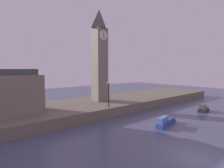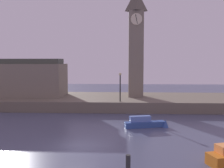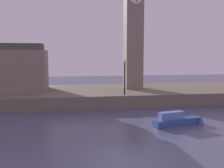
{
  "view_description": "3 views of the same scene",
  "coord_description": "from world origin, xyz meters",
  "px_view_note": "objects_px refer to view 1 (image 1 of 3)",
  "views": [
    {
      "loc": [
        -14.67,
        -6.51,
        7.44
      ],
      "look_at": [
        4.4,
        15.86,
        4.94
      ],
      "focal_mm": 29.16,
      "sensor_mm": 36.0,
      "label": 1
    },
    {
      "loc": [
        3.65,
        -21.85,
        7.09
      ],
      "look_at": [
        1.85,
        15.44,
        3.87
      ],
      "focal_mm": 43.4,
      "sensor_mm": 36.0,
      "label": 2
    },
    {
      "loc": [
        -3.27,
        -14.16,
        6.06
      ],
      "look_at": [
        1.6,
        15.33,
        2.7
      ],
      "focal_mm": 42.34,
      "sensor_mm": 36.0,
      "label": 3
    }
  ],
  "objects_px": {
    "boat_barge_dark": "(204,109)",
    "streetlamp": "(109,91)",
    "clock_tower": "(99,54)",
    "boat_tour_blue": "(166,122)"
  },
  "relations": [
    {
      "from": "clock_tower",
      "to": "boat_tour_blue",
      "type": "bearing_deg",
      "value": -86.82
    },
    {
      "from": "boat_barge_dark",
      "to": "streetlamp",
      "type": "bearing_deg",
      "value": 151.31
    },
    {
      "from": "clock_tower",
      "to": "boat_barge_dark",
      "type": "xyz_separation_m",
      "value": [
        12.57,
        -13.64,
        -9.59
      ]
    },
    {
      "from": "streetlamp",
      "to": "boat_barge_dark",
      "type": "xyz_separation_m",
      "value": [
        14.9,
        -8.15,
        -3.52
      ]
    },
    {
      "from": "clock_tower",
      "to": "streetlamp",
      "type": "height_order",
      "value": "clock_tower"
    },
    {
      "from": "clock_tower",
      "to": "boat_tour_blue",
      "type": "relative_size",
      "value": 3.37
    },
    {
      "from": "boat_tour_blue",
      "to": "boat_barge_dark",
      "type": "height_order",
      "value": "boat_barge_dark"
    },
    {
      "from": "boat_tour_blue",
      "to": "boat_barge_dark",
      "type": "xyz_separation_m",
      "value": [
        11.8,
        0.11,
        0.01
      ]
    },
    {
      "from": "clock_tower",
      "to": "streetlamp",
      "type": "distance_m",
      "value": 8.51
    },
    {
      "from": "streetlamp",
      "to": "clock_tower",
      "type": "bearing_deg",
      "value": 67.0
    }
  ]
}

